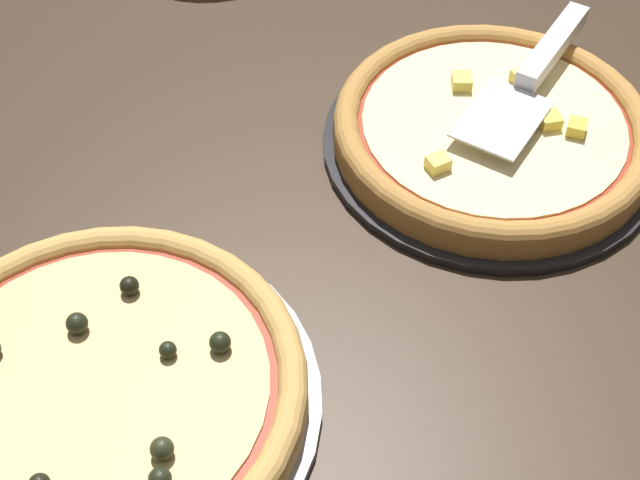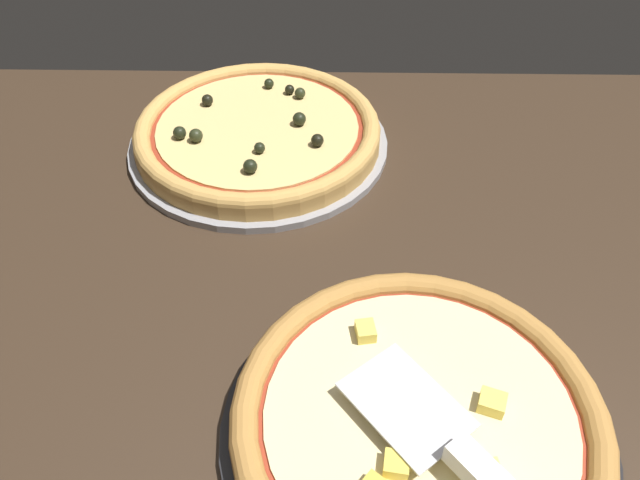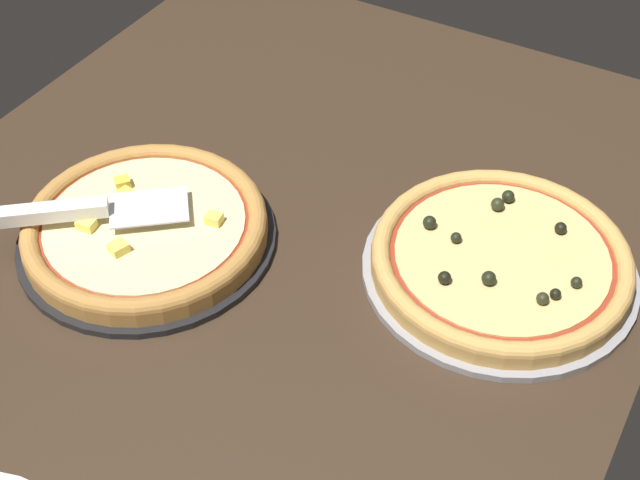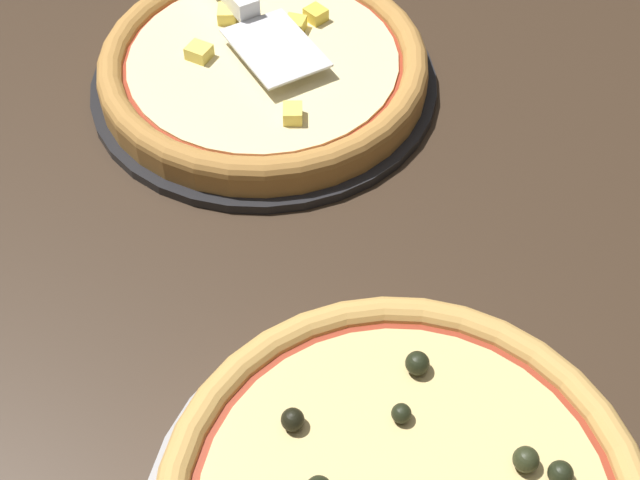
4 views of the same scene
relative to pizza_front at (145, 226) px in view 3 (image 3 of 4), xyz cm
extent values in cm
cube|color=#38281C|center=(1.12, 13.37, -4.52)|extent=(142.63, 99.86, 3.60)
cylinder|color=black|center=(0.00, 0.01, -2.22)|extent=(34.13, 34.13, 1.00)
cylinder|color=#B77F3D|center=(0.00, 0.01, -0.64)|extent=(32.08, 32.08, 2.16)
torus|color=#B77F3D|center=(0.00, 0.01, 0.44)|extent=(32.08, 32.08, 2.51)
cylinder|color=maroon|center=(0.00, 0.01, 0.52)|extent=(27.88, 27.88, 0.15)
cylinder|color=beige|center=(0.00, 0.01, 0.64)|extent=(26.31, 26.31, 0.40)
cube|color=yellow|center=(-4.14, -6.78, 1.50)|extent=(2.66, 2.63, 1.30)
cube|color=#F9E05B|center=(-4.29, 8.08, 1.50)|extent=(2.03, 2.29, 1.30)
cube|color=#F9E05B|center=(4.70, -5.59, 1.50)|extent=(2.16, 2.55, 1.30)
cube|color=#F9E05B|center=(6.07, 0.78, 1.50)|extent=(2.73, 2.61, 1.30)
cube|color=#F4D64C|center=(-2.36, -4.82, 1.50)|extent=(2.22, 2.24, 1.30)
cylinder|color=#939399|center=(-17.47, 42.74, -2.22)|extent=(35.08, 35.08, 1.00)
cylinder|color=tan|center=(-17.47, 42.74, -0.70)|extent=(32.97, 32.97, 2.03)
torus|color=tan|center=(-17.47, 42.74, 0.31)|extent=(32.97, 32.97, 2.37)
cylinder|color=maroon|center=(-17.47, 42.74, 0.39)|extent=(28.66, 28.66, 0.15)
cylinder|color=#E5C67A|center=(-17.47, 42.74, 0.51)|extent=(27.04, 27.04, 0.40)
sphere|color=black|center=(-27.22, 39.67, 1.56)|extent=(1.70, 1.70, 1.70)
sphere|color=black|center=(-16.63, 52.48, 1.42)|extent=(1.40, 1.40, 1.40)
sphere|color=#282D19|center=(-12.04, 49.82, 1.48)|extent=(1.53, 1.53, 1.53)
sphere|color=black|center=(-16.62, 36.75, 1.42)|extent=(1.41, 1.41, 1.41)
sphere|color=black|center=(-17.38, 32.70, 1.59)|extent=(1.75, 1.75, 1.75)
sphere|color=#282D19|center=(-25.00, 39.04, 1.60)|extent=(1.77, 1.77, 1.77)
sphere|color=black|center=(-9.36, 38.36, 1.53)|extent=(1.63, 1.63, 1.63)
sphere|color=black|center=(-24.81, 47.73, 1.50)|extent=(1.57, 1.57, 1.57)
sphere|color=black|center=(-13.57, 50.89, 1.40)|extent=(1.36, 1.36, 1.36)
sphere|color=black|center=(-11.86, 43.07, 1.61)|extent=(1.79, 1.79, 1.79)
cube|color=silver|center=(-1.27, 0.01, 2.27)|extent=(11.73, 12.23, 0.24)
cube|color=white|center=(6.41, -9.59, 3.15)|extent=(10.74, 12.65, 2.00)
camera|label=1|loc=(-57.98, 38.45, 59.46)|focal=50.00mm
camera|label=2|loc=(-7.89, -27.46, 47.66)|focal=35.00mm
camera|label=3|loc=(62.58, 61.94, 79.63)|focal=50.00mm
camera|label=4|loc=(-15.48, 67.02, 55.60)|focal=50.00mm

